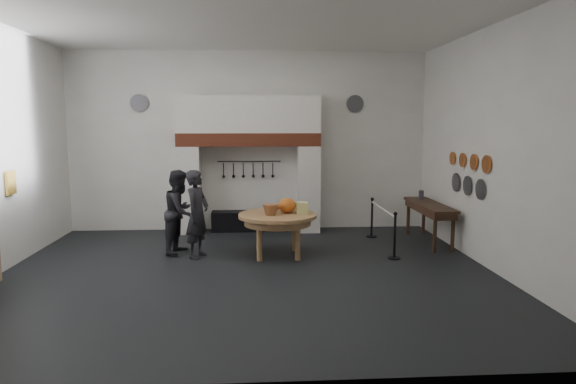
{
  "coord_description": "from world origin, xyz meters",
  "views": [
    {
      "loc": [
        0.12,
        -9.1,
        2.72
      ],
      "look_at": [
        0.79,
        1.01,
        1.35
      ],
      "focal_mm": 32.0,
      "sensor_mm": 36.0,
      "label": 1
    }
  ],
  "objects": [
    {
      "name": "cheese_block_small",
      "position": [
        1.07,
        1.46,
        0.97
      ],
      "size": [
        0.18,
        0.18,
        0.2
      ],
      "primitive_type": "cube",
      "color": "#D2BF7D",
      "rests_on": "work_table"
    },
    {
      "name": "bread_loaf",
      "position": [
        0.49,
        1.56,
        0.94
      ],
      "size": [
        0.31,
        0.18,
        0.13
      ],
      "primitive_type": "ellipsoid",
      "color": "brown",
      "rests_on": "work_table"
    },
    {
      "name": "utensil_rail",
      "position": [
        0.0,
        3.92,
        1.75
      ],
      "size": [
        1.6,
        0.02,
        0.02
      ],
      "primitive_type": "cylinder",
      "rotation": [
        0.0,
        1.57,
        0.0
      ],
      "color": "black",
      "rests_on": "wall_back"
    },
    {
      "name": "copper_pan_b",
      "position": [
        4.46,
        0.75,
        1.95
      ],
      "size": [
        0.03,
        0.32,
        0.32
      ],
      "primitive_type": "cylinder",
      "rotation": [
        0.0,
        1.57,
        0.0
      ],
      "color": "#C6662D",
      "rests_on": "wall_right"
    },
    {
      "name": "wall_back",
      "position": [
        0.0,
        4.0,
        2.25
      ],
      "size": [
        9.0,
        0.02,
        4.5
      ],
      "primitive_type": "cube",
      "color": "white",
      "rests_on": "floor"
    },
    {
      "name": "side_table",
      "position": [
        4.1,
        2.17,
        0.87
      ],
      "size": [
        0.55,
        2.2,
        0.06
      ],
      "primitive_type": "cube",
      "color": "#3B2115",
      "rests_on": "floor"
    },
    {
      "name": "barrier_post_far",
      "position": [
        2.93,
        2.8,
        0.45
      ],
      "size": [
        0.05,
        0.05,
        0.9
      ],
      "primitive_type": "cylinder",
      "color": "black",
      "rests_on": "floor"
    },
    {
      "name": "pewter_plate_mid",
      "position": [
        4.46,
        1.0,
        1.45
      ],
      "size": [
        0.03,
        0.4,
        0.4
      ],
      "primitive_type": "cylinder",
      "rotation": [
        0.0,
        1.57,
        0.0
      ],
      "color": "#4C4C51",
      "rests_on": "wall_right"
    },
    {
      "name": "chimney_hood",
      "position": [
        0.0,
        3.65,
        2.92
      ],
      "size": [
        3.5,
        0.7,
        0.9
      ],
      "primitive_type": "cube",
      "color": "silver",
      "rests_on": "hearth_brick_band"
    },
    {
      "name": "pewter_plate_back_left",
      "position": [
        -2.7,
        3.96,
        3.2
      ],
      "size": [
        0.44,
        0.03,
        0.44
      ],
      "primitive_type": "cylinder",
      "rotation": [
        1.57,
        0.0,
        0.0
      ],
      "color": "#4C4C51",
      "rests_on": "wall_back"
    },
    {
      "name": "work_table",
      "position": [
        0.59,
        1.21,
        0.84
      ],
      "size": [
        1.83,
        1.83,
        0.07
      ],
      "primitive_type": "cylinder",
      "rotation": [
        0.0,
        0.0,
        0.16
      ],
      "color": "#B07953",
      "rests_on": "floor"
    },
    {
      "name": "visitor_far",
      "position": [
        -1.43,
        1.61,
        0.88
      ],
      "size": [
        0.87,
        1.0,
        1.75
      ],
      "primitive_type": "imported",
      "rotation": [
        0.0,
        0.0,
        1.3
      ],
      "color": "black",
      "rests_on": "floor"
    },
    {
      "name": "hearth_brick_band",
      "position": [
        0.0,
        3.65,
        2.31
      ],
      "size": [
        3.5,
        0.72,
        0.32
      ],
      "primitive_type": "cube",
      "color": "#9E442B",
      "rests_on": "chimney_pier_left"
    },
    {
      "name": "cheese_block_big",
      "position": [
        1.09,
        1.16,
        0.99
      ],
      "size": [
        0.22,
        0.22,
        0.24
      ],
      "primitive_type": "cube",
      "color": "#CFD07C",
      "rests_on": "work_table"
    },
    {
      "name": "wall_right",
      "position": [
        4.5,
        0.0,
        2.25
      ],
      "size": [
        0.02,
        8.0,
        4.5
      ],
      "primitive_type": "cube",
      "color": "white",
      "rests_on": "floor"
    },
    {
      "name": "wall_front",
      "position": [
        0.0,
        -4.0,
        2.25
      ],
      "size": [
        9.0,
        0.02,
        4.5
      ],
      "primitive_type": "cube",
      "color": "white",
      "rests_on": "floor"
    },
    {
      "name": "floor",
      "position": [
        0.0,
        0.0,
        0.0
      ],
      "size": [
        9.0,
        8.0,
        0.02
      ],
      "primitive_type": "cube",
      "color": "black",
      "rests_on": "ground"
    },
    {
      "name": "pewter_jug",
      "position": [
        4.1,
        2.77,
        1.01
      ],
      "size": [
        0.12,
        0.12,
        0.22
      ],
      "primitive_type": "cylinder",
      "color": "#47464B",
      "rests_on": "side_table"
    },
    {
      "name": "iron_range",
      "position": [
        0.0,
        3.72,
        0.25
      ],
      "size": [
        1.9,
        0.45,
        0.5
      ],
      "primitive_type": "cube",
      "color": "black",
      "rests_on": "floor"
    },
    {
      "name": "copper_pan_a",
      "position": [
        4.46,
        0.2,
        1.95
      ],
      "size": [
        0.03,
        0.34,
        0.34
      ],
      "primitive_type": "cylinder",
      "rotation": [
        0.0,
        1.57,
        0.0
      ],
      "color": "#C6662D",
      "rests_on": "wall_right"
    },
    {
      "name": "pewter_plate_right",
      "position": [
        4.46,
        1.6,
        1.45
      ],
      "size": [
        0.03,
        0.4,
        0.4
      ],
      "primitive_type": "cylinder",
      "rotation": [
        0.0,
        1.57,
        0.0
      ],
      "color": "#4C4C51",
      "rests_on": "wall_right"
    },
    {
      "name": "chimney_pier_right",
      "position": [
        1.48,
        3.65,
        1.07
      ],
      "size": [
        0.55,
        0.7,
        2.15
      ],
      "primitive_type": "cube",
      "color": "silver",
      "rests_on": "floor"
    },
    {
      "name": "copper_pan_c",
      "position": [
        4.46,
        1.3,
        1.95
      ],
      "size": [
        0.03,
        0.3,
        0.3
      ],
      "primitive_type": "cylinder",
      "rotation": [
        0.0,
        1.57,
        0.0
      ],
      "color": "#C6662D",
      "rests_on": "wall_right"
    },
    {
      "name": "barrier_rope",
      "position": [
        2.93,
        1.8,
        0.85
      ],
      "size": [
        0.04,
        2.0,
        0.04
      ],
      "primitive_type": "cylinder",
      "rotation": [
        1.57,
        0.0,
        0.0
      ],
      "color": "silver",
      "rests_on": "barrier_post_near"
    },
    {
      "name": "wicker_basket",
      "position": [
        0.44,
        1.06,
        0.98
      ],
      "size": [
        0.37,
        0.37,
        0.22
      ],
      "primitive_type": "cone",
      "rotation": [
        3.14,
        0.0,
        0.16
      ],
      "color": "#9C5F39",
      "rests_on": "work_table"
    },
    {
      "name": "pewter_plate_back_right",
      "position": [
        2.7,
        3.96,
        3.2
      ],
      "size": [
        0.44,
        0.03,
        0.44
      ],
      "primitive_type": "cylinder",
      "rotation": [
        1.57,
        0.0,
        0.0
      ],
      "color": "#4C4C51",
      "rests_on": "wall_back"
    },
    {
      "name": "wall_plaque",
      "position": [
        -4.45,
        0.8,
        1.6
      ],
      "size": [
        0.05,
        0.34,
        0.44
      ],
      "primitive_type": "cube",
      "color": "gold",
      "rests_on": "wall_left"
    },
    {
      "name": "barrier_post_near",
      "position": [
        2.93,
        0.8,
        0.45
      ],
      "size": [
        0.05,
        0.05,
        0.9
      ],
      "primitive_type": "cylinder",
      "color": "black",
      "rests_on": "floor"
    },
    {
      "name": "visitor_near",
      "position": [
        -1.03,
        1.21,
        0.89
      ],
      "size": [
        0.63,
        0.76,
        1.78
      ],
      "primitive_type": "imported",
      "rotation": [
        0.0,
        0.0,
        1.2
      ],
      "color": "black",
      "rests_on": "floor"
    },
    {
      "name": "ceiling",
      "position": [
        0.0,
        0.0,
        4.5
      ],
      "size": [
        9.0,
        8.0,
        0.02
      ],
      "primitive_type": "cube",
      "color": "silver",
      "rests_on": "wall_back"
    },
    {
      "name": "chimney_pier_left",
      "position": [
        -1.48,
        3.65,
        1.07
      ],
      "size": [
        0.55,
        0.7,
        2.15
      ],
      "primitive_type": "cube",
      "color": "silver",
      "rests_on": "floor"
    },
    {
      "name": "pumpkin",
      "position": [
        0.79,
        1.31,
        1.03
      ],
      "size": [
        0.36,
        0.36,
        0.31
      ],
      "primitive_type": "ellipsoid",
      "color": "#CD4A1C",
      "rests_on": "work_table"
    },
    {
      "name": "pewter_plate_left",
      "position": [
        4.46,
        0.4,
        1.45
      ],
      "size": [
        0.03,
        0.4,
        0.4
      ],
      "primitive_type": "cylinder",
      "rotation": [
        0.0,
        1.57,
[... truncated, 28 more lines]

